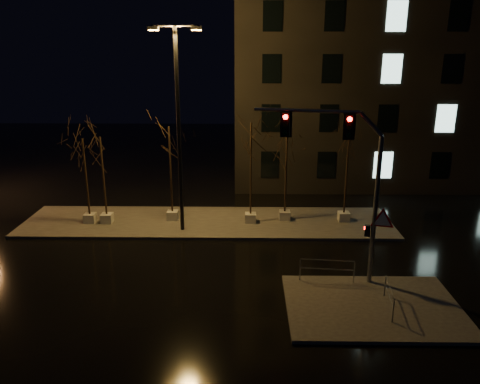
{
  "coord_description": "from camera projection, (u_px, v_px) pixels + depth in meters",
  "views": [
    {
      "loc": [
        2.37,
        -20.35,
        10.1
      ],
      "look_at": [
        2.0,
        3.37,
        2.8
      ],
      "focal_mm": 35.0,
      "sensor_mm": 36.0,
      "label": 1
    }
  ],
  "objects": [
    {
      "name": "tree_0",
      "position": [
        84.0,
        158.0,
        26.77
      ],
      "size": [
        1.8,
        1.8,
        5.2
      ],
      "color": "beige",
      "rests_on": "median"
    },
    {
      "name": "tree_4",
      "position": [
        286.0,
        154.0,
        27.19
      ],
      "size": [
        1.8,
        1.8,
        5.34
      ],
      "color": "beige",
      "rests_on": "median"
    },
    {
      "name": "streetlight_main",
      "position": [
        178.0,
        118.0,
        24.98
      ],
      "size": [
        2.77,
        0.42,
        11.1
      ],
      "rotation": [
        0.0,
        0.0,
        -0.04
      ],
      "color": "black",
      "rests_on": "median"
    },
    {
      "name": "guard_rail_a",
      "position": [
        327.0,
        267.0,
        20.68
      ],
      "size": [
        2.41,
        0.29,
        1.04
      ],
      "rotation": [
        0.0,
        0.0,
        -0.1
      ],
      "color": "slate",
      "rests_on": "sidewalk_corner"
    },
    {
      "name": "ground",
      "position": [
        197.0,
        268.0,
        22.45
      ],
      "size": [
        90.0,
        90.0,
        0.0
      ],
      "primitive_type": "plane",
      "color": "black",
      "rests_on": "ground"
    },
    {
      "name": "tree_5",
      "position": [
        348.0,
        149.0,
        26.9
      ],
      "size": [
        1.8,
        1.8,
        5.78
      ],
      "color": "beige",
      "rests_on": "median"
    },
    {
      "name": "median",
      "position": [
        208.0,
        222.0,
        28.16
      ],
      "size": [
        22.0,
        5.0,
        0.15
      ],
      "primitive_type": "cube",
      "color": "#413E3A",
      "rests_on": "ground"
    },
    {
      "name": "tree_2",
      "position": [
        170.0,
        148.0,
        27.09
      ],
      "size": [
        1.8,
        1.8,
        5.82
      ],
      "color": "beige",
      "rests_on": "median"
    },
    {
      "name": "sidewalk_corner",
      "position": [
        373.0,
        306.0,
        18.97
      ],
      "size": [
        7.0,
        5.0,
        0.15
      ],
      "primitive_type": "cube",
      "color": "#413E3A",
      "rests_on": "ground"
    },
    {
      "name": "guard_rail_b",
      "position": [
        389.0,
        294.0,
        18.52
      ],
      "size": [
        0.29,
        2.02,
        0.96
      ],
      "rotation": [
        0.0,
        0.0,
        1.45
      ],
      "color": "slate",
      "rests_on": "sidewalk_corner"
    },
    {
      "name": "tree_1",
      "position": [
        102.0,
        157.0,
        26.74
      ],
      "size": [
        1.8,
        1.8,
        5.31
      ],
      "color": "beige",
      "rests_on": "median"
    },
    {
      "name": "traffic_signal_mast",
      "position": [
        348.0,
        172.0,
        19.68
      ],
      "size": [
        6.03,
        1.57,
        7.56
      ],
      "rotation": [
        0.0,
        0.0,
        -0.23
      ],
      "color": "slate",
      "rests_on": "sidewalk_corner"
    },
    {
      "name": "tree_3",
      "position": [
        251.0,
        146.0,
        26.62
      ],
      "size": [
        1.8,
        1.8,
        6.11
      ],
      "color": "beige",
      "rests_on": "median"
    },
    {
      "name": "building",
      "position": [
        393.0,
        83.0,
        37.24
      ],
      "size": [
        25.0,
        12.0,
        15.0
      ],
      "primitive_type": "cube",
      "color": "black",
      "rests_on": "ground"
    }
  ]
}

